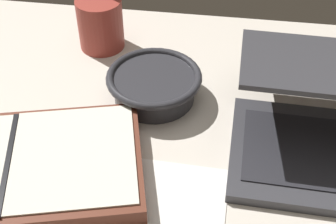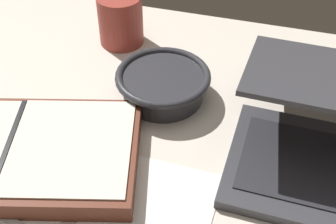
{
  "view_description": "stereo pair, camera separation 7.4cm",
  "coord_description": "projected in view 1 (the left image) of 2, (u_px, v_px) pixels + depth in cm",
  "views": [
    {
      "loc": [
        10.03,
        -45.81,
        58.9
      ],
      "look_at": [
        2.22,
        8.13,
        9.0
      ],
      "focal_mm": 50.0,
      "sensor_mm": 36.0,
      "label": 1
    },
    {
      "loc": [
        17.25,
        -44.26,
        58.9
      ],
      "look_at": [
        2.22,
        8.13,
        9.0
      ],
      "focal_mm": 50.0,
      "sensor_mm": 36.0,
      "label": 2
    }
  ],
  "objects": [
    {
      "name": "bowl",
      "position": [
        154.0,
        84.0,
        0.85
      ],
      "size": [
        17.43,
        17.43,
        5.47
      ],
      "color": "#2D2D33",
      "rests_on": "desk_top"
    },
    {
      "name": "planner",
      "position": [
        11.0,
        169.0,
        0.72
      ],
      "size": [
        44.74,
        32.31,
        4.0
      ],
      "rotation": [
        0.0,
        0.0,
        0.26
      ],
      "color": "brown",
      "rests_on": "desk_top"
    },
    {
      "name": "desk_top",
      "position": [
        147.0,
        182.0,
        0.74
      ],
      "size": [
        140.0,
        100.0,
        2.0
      ],
      "primitive_type": "cube",
      "color": "beige",
      "rests_on": "ground"
    },
    {
      "name": "pen_cup",
      "position": [
        101.0,
        23.0,
        0.96
      ],
      "size": [
        9.36,
        9.36,
        16.57
      ],
      "color": "#9E382D",
      "rests_on": "desk_top"
    }
  ]
}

